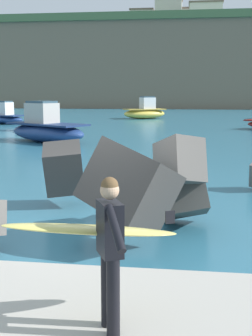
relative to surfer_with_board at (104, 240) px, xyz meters
The scene contains 12 objects.
ground_plane 3.90m from the surfer_with_board, 101.57° to the left, with size 400.00×400.00×0.00m, color #2D6B84.
breakwater_jetty 6.06m from the surfer_with_board, 123.61° to the left, with size 31.25×7.61×2.79m.
surfer_with_board is the anchor object (origin of this frame).
boat_near_left 21.90m from the surfer_with_board, 109.39° to the left, with size 5.77×4.55×2.34m.
boat_near_right 43.45m from the surfer_with_board, 95.02° to the left, with size 4.97×4.04×2.32m.
boat_mid_centre 37.75m from the surfer_with_board, 114.71° to the left, with size 5.14×3.42×2.02m.
boat_far_right 29.52m from the surfer_with_board, 109.16° to the left, with size 2.60×4.78×2.22m.
headland_bluff 89.66m from the surfer_with_board, 83.25° to the left, with size 90.36×40.28×15.08m.
station_building_west 96.35m from the surfer_with_board, 90.87° to the left, with size 7.90×6.21×4.40m.
station_building_central 88.42m from the surfer_with_board, 87.83° to the left, with size 6.35×5.60×4.12m.
station_building_east 99.17m from the surfer_with_board, 95.67° to the left, with size 5.05×7.90×4.66m.
station_building_annex 93.13m from the surfer_with_board, 92.44° to the left, with size 5.53×4.57×5.91m.
Camera 1 is at (1.66, -8.47, 2.93)m, focal length 49.12 mm.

